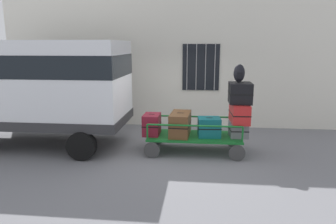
{
  "coord_description": "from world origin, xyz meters",
  "views": [
    {
      "loc": [
        0.65,
        -7.75,
        2.71
      ],
      "look_at": [
        -0.14,
        -0.13,
        1.04
      ],
      "focal_mm": 32.88,
      "sensor_mm": 36.0,
      "label": 1
    }
  ],
  "objects_px": {
    "suitcase_midright_top": "(240,93)",
    "backpack": "(239,73)",
    "luggage_cart": "(194,138)",
    "suitcase_center_bottom": "(209,127)",
    "suitcase_midleft_bottom": "(180,124)",
    "van": "(41,83)",
    "suitcase_midright_bottom": "(238,129)",
    "suitcase_midright_middle": "(239,113)",
    "suitcase_left_bottom": "(152,124)"
  },
  "relations": [
    {
      "from": "suitcase_midright_top",
      "to": "backpack",
      "type": "bearing_deg",
      "value": 164.08
    },
    {
      "from": "luggage_cart",
      "to": "suitcase_center_bottom",
      "type": "relative_size",
      "value": 4.05
    },
    {
      "from": "suitcase_midleft_bottom",
      "to": "suitcase_center_bottom",
      "type": "bearing_deg",
      "value": -3.79
    },
    {
      "from": "suitcase_midleft_bottom",
      "to": "backpack",
      "type": "xyz_separation_m",
      "value": [
        1.43,
        0.02,
        1.31
      ]
    },
    {
      "from": "van",
      "to": "suitcase_midright_top",
      "type": "xyz_separation_m",
      "value": [
        5.22,
        -0.13,
        -0.17
      ]
    },
    {
      "from": "van",
      "to": "suitcase_midright_bottom",
      "type": "height_order",
      "value": "van"
    },
    {
      "from": "backpack",
      "to": "suitcase_midright_top",
      "type": "bearing_deg",
      "value": -15.92
    },
    {
      "from": "van",
      "to": "backpack",
      "type": "xyz_separation_m",
      "value": [
        5.17,
        -0.12,
        0.3
      ]
    },
    {
      "from": "luggage_cart",
      "to": "backpack",
      "type": "relative_size",
      "value": 5.56
    },
    {
      "from": "backpack",
      "to": "suitcase_midleft_bottom",
      "type": "bearing_deg",
      "value": -179.28
    },
    {
      "from": "suitcase_midright_middle",
      "to": "van",
      "type": "bearing_deg",
      "value": 177.98
    },
    {
      "from": "suitcase_midleft_bottom",
      "to": "backpack",
      "type": "distance_m",
      "value": 1.93
    },
    {
      "from": "suitcase_left_bottom",
      "to": "suitcase_midright_middle",
      "type": "height_order",
      "value": "suitcase_midright_middle"
    },
    {
      "from": "luggage_cart",
      "to": "suitcase_left_bottom",
      "type": "height_order",
      "value": "suitcase_left_bottom"
    },
    {
      "from": "suitcase_left_bottom",
      "to": "backpack",
      "type": "distance_m",
      "value": 2.54
    },
    {
      "from": "van",
      "to": "backpack",
      "type": "distance_m",
      "value": 5.18
    },
    {
      "from": "van",
      "to": "suitcase_midright_bottom",
      "type": "relative_size",
      "value": 8.3
    },
    {
      "from": "backpack",
      "to": "suitcase_left_bottom",
      "type": "bearing_deg",
      "value": -178.6
    },
    {
      "from": "suitcase_midright_middle",
      "to": "suitcase_left_bottom",
      "type": "bearing_deg",
      "value": 179.61
    },
    {
      "from": "luggage_cart",
      "to": "suitcase_midright_middle",
      "type": "height_order",
      "value": "suitcase_midright_middle"
    },
    {
      "from": "suitcase_midright_top",
      "to": "suitcase_midleft_bottom",
      "type": "bearing_deg",
      "value": -179.81
    },
    {
      "from": "van",
      "to": "suitcase_midright_middle",
      "type": "relative_size",
      "value": 5.44
    },
    {
      "from": "suitcase_midright_bottom",
      "to": "backpack",
      "type": "relative_size",
      "value": 1.24
    },
    {
      "from": "backpack",
      "to": "suitcase_center_bottom",
      "type": "bearing_deg",
      "value": -174.5
    },
    {
      "from": "suitcase_midright_middle",
      "to": "backpack",
      "type": "relative_size",
      "value": 1.89
    },
    {
      "from": "luggage_cart",
      "to": "suitcase_midright_top",
      "type": "distance_m",
      "value": 1.63
    },
    {
      "from": "suitcase_midright_bottom",
      "to": "van",
      "type": "bearing_deg",
      "value": 178.65
    },
    {
      "from": "luggage_cart",
      "to": "suitcase_midleft_bottom",
      "type": "height_order",
      "value": "suitcase_midleft_bottom"
    },
    {
      "from": "suitcase_center_bottom",
      "to": "suitcase_midright_middle",
      "type": "xyz_separation_m",
      "value": [
        0.74,
        -0.0,
        0.38
      ]
    },
    {
      "from": "suitcase_midright_top",
      "to": "suitcase_center_bottom",
      "type": "bearing_deg",
      "value": -175.83
    },
    {
      "from": "suitcase_left_bottom",
      "to": "suitcase_midleft_bottom",
      "type": "height_order",
      "value": "suitcase_midleft_bottom"
    },
    {
      "from": "suitcase_midright_top",
      "to": "backpack",
      "type": "height_order",
      "value": "backpack"
    },
    {
      "from": "suitcase_left_bottom",
      "to": "suitcase_center_bottom",
      "type": "distance_m",
      "value": 1.47
    },
    {
      "from": "suitcase_midright_bottom",
      "to": "backpack",
      "type": "height_order",
      "value": "backpack"
    },
    {
      "from": "suitcase_center_bottom",
      "to": "suitcase_midright_middle",
      "type": "relative_size",
      "value": 0.72
    },
    {
      "from": "suitcase_left_bottom",
      "to": "suitcase_midright_middle",
      "type": "bearing_deg",
      "value": -0.39
    },
    {
      "from": "suitcase_midright_bottom",
      "to": "suitcase_midright_top",
      "type": "relative_size",
      "value": 0.86
    },
    {
      "from": "suitcase_midleft_bottom",
      "to": "suitcase_midright_top",
      "type": "relative_size",
      "value": 1.51
    },
    {
      "from": "suitcase_midleft_bottom",
      "to": "suitcase_midright_top",
      "type": "bearing_deg",
      "value": 0.19
    },
    {
      "from": "suitcase_center_bottom",
      "to": "suitcase_midright_bottom",
      "type": "relative_size",
      "value": 1.1
    },
    {
      "from": "suitcase_midleft_bottom",
      "to": "suitcase_midright_bottom",
      "type": "distance_m",
      "value": 1.47
    },
    {
      "from": "luggage_cart",
      "to": "suitcase_midright_bottom",
      "type": "bearing_deg",
      "value": 1.25
    },
    {
      "from": "suitcase_left_bottom",
      "to": "suitcase_midright_top",
      "type": "height_order",
      "value": "suitcase_midright_top"
    },
    {
      "from": "van",
      "to": "suitcase_midright_bottom",
      "type": "xyz_separation_m",
      "value": [
        5.22,
        -0.12,
        -1.1
      ]
    },
    {
      "from": "suitcase_midleft_bottom",
      "to": "suitcase_midright_top",
      "type": "xyz_separation_m",
      "value": [
        1.47,
        0.0,
        0.83
      ]
    },
    {
      "from": "luggage_cart",
      "to": "suitcase_midleft_bottom",
      "type": "distance_m",
      "value": 0.52
    },
    {
      "from": "suitcase_midright_top",
      "to": "backpack",
      "type": "distance_m",
      "value": 0.48
    },
    {
      "from": "van",
      "to": "suitcase_midleft_bottom",
      "type": "bearing_deg",
      "value": -2.06
    },
    {
      "from": "luggage_cart",
      "to": "suitcase_center_bottom",
      "type": "height_order",
      "value": "suitcase_center_bottom"
    },
    {
      "from": "suitcase_midright_bottom",
      "to": "suitcase_midright_middle",
      "type": "height_order",
      "value": "suitcase_midright_middle"
    }
  ]
}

